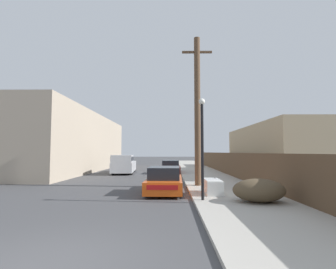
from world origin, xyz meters
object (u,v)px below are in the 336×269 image
Objects in this scene: parked_sports_car_red at (165,181)px; pickup_truck at (124,164)px; street_lamp at (202,140)px; car_parked_mid at (171,167)px; utility_pole at (197,109)px; brush_pile at (259,190)px; discarded_fridge at (213,186)px.

pickup_truck reaches higher than parked_sports_car_red.
pickup_truck is at bearing 111.95° from street_lamp.
pickup_truck is at bearing -177.22° from car_parked_mid.
brush_pile is (1.85, -5.09, -4.05)m from utility_pole.
discarded_fridge is 0.20× the size of utility_pole.
street_lamp is at bearing -84.69° from car_parked_mid.
brush_pile is at bearing -70.06° from utility_pole.
street_lamp is at bearing -112.28° from discarded_fridge.
pickup_truck is 15.65m from street_lamp.
parked_sports_car_red is 4.92m from brush_pile.
pickup_truck is 2.92× the size of brush_pile.
parked_sports_car_red is 0.97× the size of car_parked_mid.
pickup_truck is 12.10m from utility_pole.
car_parked_mid is (0.29, 11.88, 0.01)m from parked_sports_car_red.
street_lamp is 2.96m from brush_pile.
car_parked_mid reaches higher than brush_pile.
discarded_fridge is 0.37× the size of car_parked_mid.
car_parked_mid is 14.83m from street_lamp.
street_lamp reaches higher than brush_pile.
brush_pile is (3.46, -15.06, -0.03)m from car_parked_mid.
car_parked_mid is (-1.98, 13.00, 0.15)m from discarded_fridge.
parked_sports_car_red reaches higher than car_parked_mid.
brush_pile is (2.14, -0.42, -2.00)m from street_lamp.
parked_sports_car_red is at bearing -91.26° from car_parked_mid.
discarded_fridge is 0.30× the size of pickup_truck.
parked_sports_car_red is at bearing 120.34° from street_lamp.
street_lamp is (5.82, -14.43, 1.68)m from pickup_truck.
car_parked_mid is at bearing 89.97° from parked_sports_car_red.
utility_pole is 5.11m from street_lamp.
pickup_truck is (-4.20, 11.67, 0.30)m from parked_sports_car_red.
car_parked_mid is 10.87m from utility_pole.
utility_pole reaches higher than pickup_truck.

